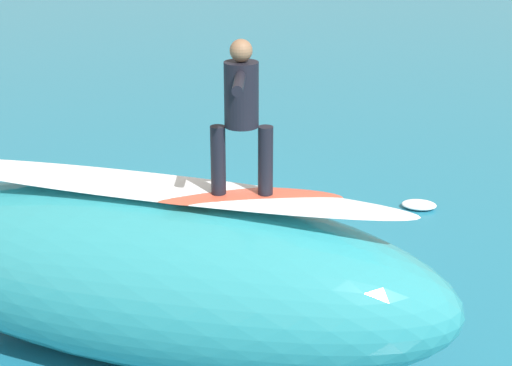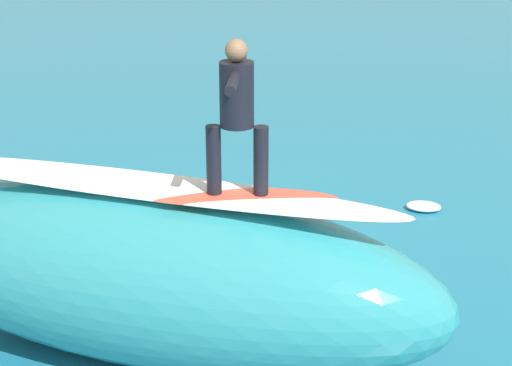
{
  "view_description": "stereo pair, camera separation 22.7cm",
  "coord_description": "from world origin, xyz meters",
  "px_view_note": "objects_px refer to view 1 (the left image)",
  "views": [
    {
      "loc": [
        -1.88,
        10.29,
        5.1
      ],
      "look_at": [
        -1.24,
        0.81,
        1.44
      ],
      "focal_mm": 56.73,
      "sensor_mm": 36.0,
      "label": 1
    },
    {
      "loc": [
        -2.11,
        10.27,
        5.1
      ],
      "look_at": [
        -1.24,
        0.81,
        1.44
      ],
      "focal_mm": 56.73,
      "sensor_mm": 36.0,
      "label": 2
    }
  ],
  "objects_px": {
    "surfboard_riding": "(242,197)",
    "surfer_paddling": "(273,213)",
    "surfboard_paddling": "(265,224)",
    "surfer_riding": "(241,106)"
  },
  "relations": [
    {
      "from": "surfboard_riding",
      "to": "surfboard_paddling",
      "type": "bearing_deg",
      "value": -92.57
    },
    {
      "from": "surfer_riding",
      "to": "surfboard_paddling",
      "type": "xyz_separation_m",
      "value": [
        -0.03,
        -3.8,
        -2.94
      ]
    },
    {
      "from": "surfboard_paddling",
      "to": "surfer_paddling",
      "type": "xyz_separation_m",
      "value": [
        -0.11,
        -0.07,
        0.17
      ]
    },
    {
      "from": "surfboard_riding",
      "to": "surfboard_paddling",
      "type": "distance_m",
      "value": 4.29
    },
    {
      "from": "surfer_riding",
      "to": "surfer_paddling",
      "type": "xyz_separation_m",
      "value": [
        -0.14,
        -3.88,
        -2.77
      ]
    },
    {
      "from": "surfboard_paddling",
      "to": "surfer_paddling",
      "type": "bearing_deg",
      "value": 180.0
    },
    {
      "from": "surfboard_riding",
      "to": "surfer_paddling",
      "type": "height_order",
      "value": "surfboard_riding"
    },
    {
      "from": "surfboard_riding",
      "to": "surfer_riding",
      "type": "relative_size",
      "value": 1.31
    },
    {
      "from": "surfboard_riding",
      "to": "surfer_riding",
      "type": "height_order",
      "value": "surfer_riding"
    },
    {
      "from": "surfboard_paddling",
      "to": "surfer_paddling",
      "type": "relative_size",
      "value": 1.36
    }
  ]
}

